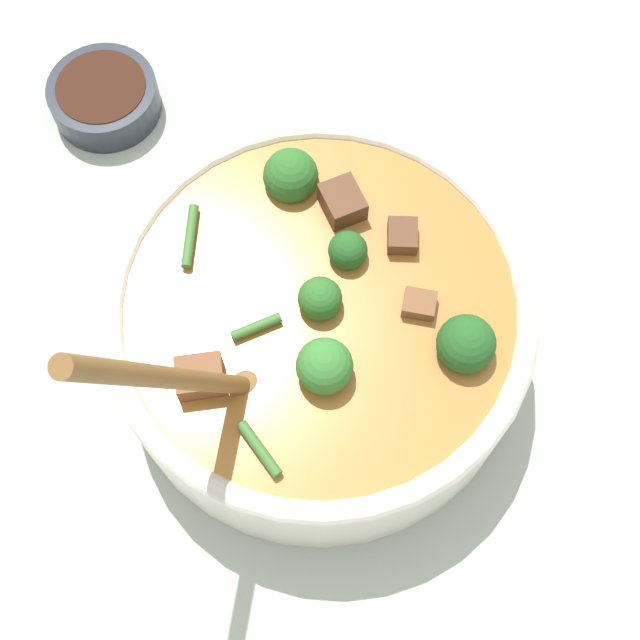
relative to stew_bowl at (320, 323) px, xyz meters
The scene contains 3 objects.
ground_plane 0.05m from the stew_bowl, 55.27° to the right, with size 4.00×4.00×0.00m, color #ADBCAD.
stew_bowl is the anchor object (origin of this frame).
condiment_bowl 0.29m from the stew_bowl, 85.83° to the right, with size 0.09×0.09×0.03m.
Camera 1 is at (0.14, 0.20, 0.63)m, focal length 50.00 mm.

